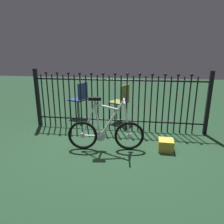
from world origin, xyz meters
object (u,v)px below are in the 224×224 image
(bicycle, at_px, (106,132))
(chair_navy, at_px, (80,97))
(chair_olive, at_px, (121,100))
(display_crate, at_px, (166,145))

(bicycle, relative_size, chair_navy, 1.43)
(chair_olive, distance_m, chair_navy, 1.06)
(chair_navy, bearing_deg, display_crate, -37.79)
(bicycle, height_order, chair_olive, bicycle)
(chair_olive, relative_size, display_crate, 3.64)
(chair_olive, bearing_deg, chair_navy, 170.81)
(bicycle, xyz_separation_m, chair_navy, (-0.94, 1.63, 0.23))
(display_crate, bearing_deg, chair_olive, 124.06)
(chair_navy, bearing_deg, chair_olive, -9.19)
(bicycle, distance_m, display_crate, 1.05)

